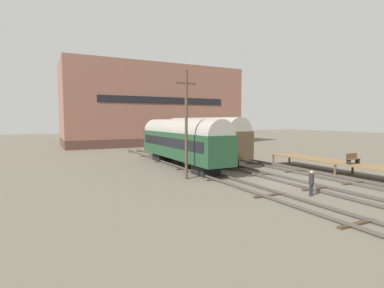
{
  "coord_description": "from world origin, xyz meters",
  "views": [
    {
      "loc": [
        -17.37,
        -17.71,
        4.92
      ],
      "look_at": [
        -2.11,
        12.39,
        2.2
      ],
      "focal_mm": 28.0,
      "sensor_mm": 36.0,
      "label": 1
    }
  ],
  "objects_px": {
    "train_car_green": "(181,140)",
    "bench": "(353,158)",
    "train_car_brown": "(202,136)",
    "person_worker": "(311,181)",
    "utility_pole": "(186,123)"
  },
  "relations": [
    {
      "from": "train_car_brown",
      "to": "utility_pole",
      "type": "distance_m",
      "value": 11.65
    },
    {
      "from": "train_car_green",
      "to": "person_worker",
      "type": "relative_size",
      "value": 9.81
    },
    {
      "from": "bench",
      "to": "utility_pole",
      "type": "xyz_separation_m",
      "value": [
        -13.34,
        5.58,
        3.05
      ]
    },
    {
      "from": "train_car_green",
      "to": "person_worker",
      "type": "bearing_deg",
      "value": -81.19
    },
    {
      "from": "train_car_brown",
      "to": "person_worker",
      "type": "distance_m",
      "value": 18.41
    },
    {
      "from": "bench",
      "to": "utility_pole",
      "type": "distance_m",
      "value": 14.78
    },
    {
      "from": "train_car_brown",
      "to": "train_car_green",
      "type": "xyz_separation_m",
      "value": [
        -4.23,
        -3.19,
        -0.11
      ]
    },
    {
      "from": "train_car_green",
      "to": "bench",
      "type": "xyz_separation_m",
      "value": [
        10.95,
        -11.82,
        -1.24
      ]
    },
    {
      "from": "train_car_brown",
      "to": "bench",
      "type": "bearing_deg",
      "value": -65.87
    },
    {
      "from": "train_car_green",
      "to": "bench",
      "type": "bearing_deg",
      "value": -47.19
    },
    {
      "from": "train_car_brown",
      "to": "train_car_green",
      "type": "distance_m",
      "value": 5.3
    },
    {
      "from": "train_car_brown",
      "to": "utility_pole",
      "type": "height_order",
      "value": "utility_pole"
    },
    {
      "from": "person_worker",
      "to": "utility_pole",
      "type": "xyz_separation_m",
      "value": [
        -4.72,
        8.77,
        3.65
      ]
    },
    {
      "from": "bench",
      "to": "utility_pole",
      "type": "bearing_deg",
      "value": 157.32
    },
    {
      "from": "bench",
      "to": "train_car_brown",
      "type": "bearing_deg",
      "value": 114.13
    }
  ]
}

